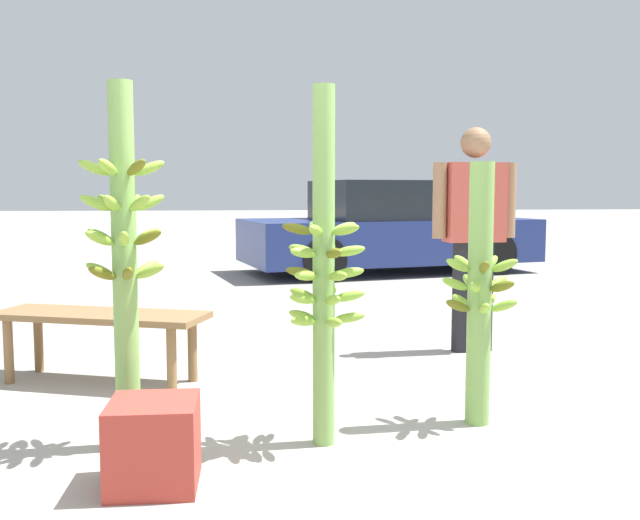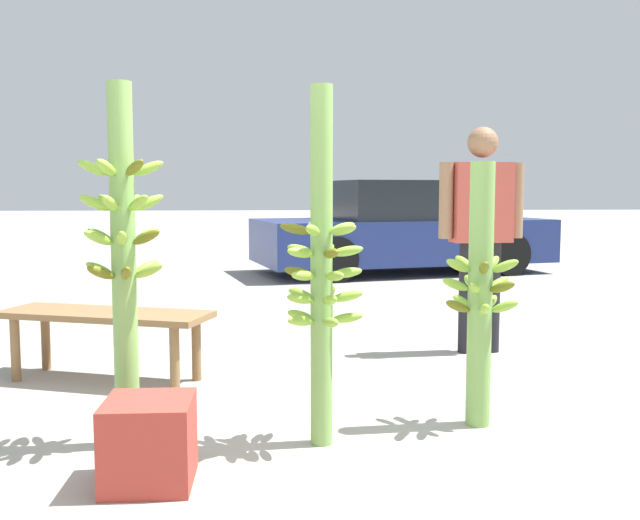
# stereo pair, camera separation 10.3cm
# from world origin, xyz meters

# --- Properties ---
(ground_plane) EXTENTS (80.00, 80.00, 0.00)m
(ground_plane) POSITION_xyz_m (0.00, 0.00, 0.00)
(ground_plane) COLOR #9E998E
(banana_stalk_left) EXTENTS (0.40, 0.40, 1.72)m
(banana_stalk_left) POSITION_xyz_m (-0.89, 0.30, 0.92)
(banana_stalk_left) COLOR #7AA851
(banana_stalk_left) RESTS_ON ground_plane
(banana_stalk_center) EXTENTS (0.40, 0.40, 1.71)m
(banana_stalk_center) POSITION_xyz_m (0.04, 0.27, 0.85)
(banana_stalk_center) COLOR #7AA851
(banana_stalk_center) RESTS_ON ground_plane
(banana_stalk_right) EXTENTS (0.39, 0.40, 1.37)m
(banana_stalk_right) POSITION_xyz_m (0.87, 0.49, 0.69)
(banana_stalk_right) COLOR #7AA851
(banana_stalk_right) RESTS_ON ground_plane
(vendor_person) EXTENTS (0.66, 0.23, 1.69)m
(vendor_person) POSITION_xyz_m (1.36, 2.15, 1.00)
(vendor_person) COLOR black
(vendor_person) RESTS_ON ground_plane
(market_bench) EXTENTS (1.42, 0.84, 0.45)m
(market_bench) POSITION_xyz_m (-1.26, 1.49, 0.39)
(market_bench) COLOR olive
(market_bench) RESTS_ON ground_plane
(parked_car) EXTENTS (4.54, 2.75, 1.36)m
(parked_car) POSITION_xyz_m (1.75, 7.40, 0.65)
(parked_car) COLOR navy
(parked_car) RESTS_ON ground_plane
(produce_crate) EXTENTS (0.36, 0.36, 0.36)m
(produce_crate) POSITION_xyz_m (-0.71, -0.16, 0.18)
(produce_crate) COLOR #B2382D
(produce_crate) RESTS_ON ground_plane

